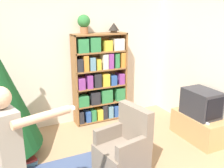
{
  "coord_description": "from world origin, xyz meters",
  "views": [
    {
      "loc": [
        -1.04,
        -2.22,
        2.11
      ],
      "look_at": [
        0.48,
        0.97,
        1.05
      ],
      "focal_mm": 40.0,
      "sensor_mm": 36.0,
      "label": 1
    }
  ],
  "objects": [
    {
      "name": "armchair",
      "position": [
        0.33,
        0.3,
        0.32
      ],
      "size": [
        0.66,
        0.66,
        0.92
      ],
      "rotation": [
        0.0,
        0.0,
        -1.38
      ],
      "color": "#7A6B5B",
      "rests_on": "ground_plane"
    },
    {
      "name": "book_pile_near_tree",
      "position": [
        -0.77,
        1.05,
        0.04
      ],
      "size": [
        0.22,
        0.18,
        0.08
      ],
      "color": "#5B899E",
      "rests_on": "ground_plane"
    },
    {
      "name": "wall_back",
      "position": [
        0.0,
        2.21,
        1.3
      ],
      "size": [
        8.0,
        0.1,
        2.6
      ],
      "color": "beige",
      "rests_on": "ground_plane"
    },
    {
      "name": "game_remote",
      "position": [
        1.78,
        0.33,
        0.43
      ],
      "size": [
        0.04,
        0.12,
        0.02
      ],
      "color": "white",
      "rests_on": "tv_stand"
    },
    {
      "name": "bookshelf",
      "position": [
        0.72,
        1.99,
        0.84
      ],
      "size": [
        1.03,
        0.28,
        1.7
      ],
      "color": "brown",
      "rests_on": "ground_plane"
    },
    {
      "name": "table_lamp",
      "position": [
        1.01,
        2.0,
        1.8
      ],
      "size": [
        0.2,
        0.2,
        0.18
      ],
      "color": "#473828",
      "rests_on": "bookshelf"
    },
    {
      "name": "standing_person",
      "position": [
        -1.04,
        -0.23,
        0.92
      ],
      "size": [
        0.7,
        0.45,
        1.55
      ],
      "rotation": [
        0.0,
        0.0,
        -1.3
      ],
      "color": "#38425B",
      "rests_on": "ground_plane"
    },
    {
      "name": "potted_plant",
      "position": [
        0.43,
        2.0,
        1.89
      ],
      "size": [
        0.22,
        0.22,
        0.33
      ],
      "color": "#935B38",
      "rests_on": "bookshelf"
    },
    {
      "name": "television",
      "position": [
        1.92,
        0.6,
        0.64
      ],
      "size": [
        0.41,
        0.58,
        0.44
      ],
      "color": "#28282D",
      "rests_on": "tv_stand"
    },
    {
      "name": "tv_stand",
      "position": [
        1.92,
        0.6,
        0.21
      ],
      "size": [
        0.47,
        0.91,
        0.42
      ],
      "color": "tan",
      "rests_on": "ground_plane"
    }
  ]
}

